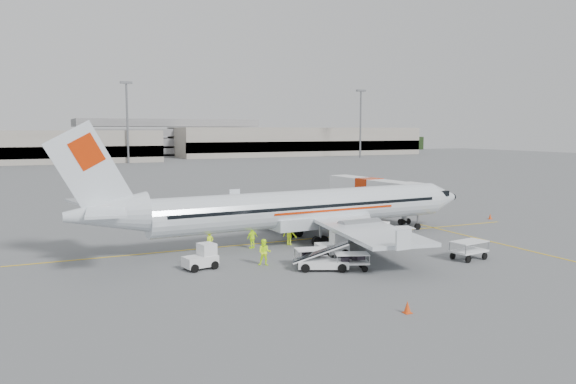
% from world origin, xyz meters
% --- Properties ---
extents(ground, '(360.00, 360.00, 0.00)m').
position_xyz_m(ground, '(0.00, 0.00, 0.00)').
color(ground, '#56595B').
extents(stripe_lead, '(44.00, 0.20, 0.01)m').
position_xyz_m(stripe_lead, '(0.00, 0.00, 0.01)').
color(stripe_lead, yellow).
rests_on(stripe_lead, ground).
extents(stripe_cross, '(0.20, 20.00, 0.01)m').
position_xyz_m(stripe_cross, '(14.00, -8.00, 0.01)').
color(stripe_cross, yellow).
rests_on(stripe_cross, ground).
extents(terminal_east, '(90.00, 26.00, 10.00)m').
position_xyz_m(terminal_east, '(70.00, 145.00, 5.00)').
color(terminal_east, gray).
rests_on(terminal_east, ground).
extents(parking_garage, '(62.00, 24.00, 14.00)m').
position_xyz_m(parking_garage, '(25.00, 160.00, 7.00)').
color(parking_garage, slate).
rests_on(parking_garage, ground).
extents(treeline, '(300.00, 3.00, 6.00)m').
position_xyz_m(treeline, '(0.00, 175.00, 3.00)').
color(treeline, black).
rests_on(treeline, ground).
extents(mast_center, '(3.20, 1.20, 22.00)m').
position_xyz_m(mast_center, '(5.00, 118.00, 11.00)').
color(mast_center, slate).
rests_on(mast_center, ground).
extents(mast_east, '(3.20, 1.20, 22.00)m').
position_xyz_m(mast_east, '(80.00, 118.00, 11.00)').
color(mast_east, slate).
rests_on(mast_east, ground).
extents(aircraft, '(35.77, 28.74, 9.48)m').
position_xyz_m(aircraft, '(0.42, -0.85, 4.74)').
color(aircraft, white).
rests_on(aircraft, ground).
extents(jet_bridge, '(4.02, 15.65, 4.06)m').
position_xyz_m(jet_bridge, '(12.23, 8.19, 2.03)').
color(jet_bridge, white).
rests_on(jet_bridge, ground).
extents(belt_loader, '(4.60, 3.29, 2.34)m').
position_xyz_m(belt_loader, '(-2.91, -9.75, 1.17)').
color(belt_loader, white).
rests_on(belt_loader, ground).
extents(tug_fore, '(2.38, 1.99, 1.60)m').
position_xyz_m(tug_fore, '(5.55, -3.46, 0.80)').
color(tug_fore, white).
rests_on(tug_fore, ground).
extents(tug_mid, '(2.45, 1.65, 1.76)m').
position_xyz_m(tug_mid, '(-0.38, -6.38, 0.88)').
color(tug_mid, white).
rests_on(tug_mid, ground).
extents(tug_aft, '(2.35, 1.65, 1.66)m').
position_xyz_m(tug_aft, '(-10.08, -6.14, 0.83)').
color(tug_aft, white).
rests_on(tug_aft, ground).
extents(cart_loaded_a, '(2.48, 1.98, 1.13)m').
position_xyz_m(cart_loaded_a, '(-1.22, -10.52, 0.56)').
color(cart_loaded_a, white).
rests_on(cart_loaded_a, ground).
extents(cart_loaded_b, '(2.50, 1.79, 1.19)m').
position_xyz_m(cart_loaded_b, '(-3.00, -8.43, 0.59)').
color(cart_loaded_b, white).
rests_on(cart_loaded_b, ground).
extents(cart_empty_a, '(2.75, 1.89, 1.33)m').
position_xyz_m(cart_empty_a, '(7.83, -11.37, 0.66)').
color(cart_empty_a, white).
rests_on(cart_empty_a, ground).
extents(cart_empty_b, '(2.63, 1.88, 1.24)m').
position_xyz_m(cart_empty_b, '(6.92, -4.29, 0.62)').
color(cart_empty_b, white).
rests_on(cart_empty_b, ground).
extents(cone_nose, '(0.36, 0.36, 0.58)m').
position_xyz_m(cone_nose, '(22.61, 1.61, 0.29)').
color(cone_nose, '#E24210').
rests_on(cone_nose, ground).
extents(cone_port, '(0.37, 0.37, 0.60)m').
position_xyz_m(cone_port, '(4.53, 14.06, 0.30)').
color(cone_port, '#E24210').
rests_on(cone_port, ground).
extents(cone_stbd, '(0.39, 0.39, 0.64)m').
position_xyz_m(cone_stbd, '(-3.22, -19.11, 0.32)').
color(cone_stbd, '#E24210').
rests_on(cone_stbd, ground).
extents(crew_a, '(0.65, 0.50, 1.60)m').
position_xyz_m(crew_a, '(-8.10, -1.77, 0.80)').
color(crew_a, '#D1FF16').
rests_on(crew_a, ground).
extents(crew_b, '(1.09, 1.01, 1.79)m').
position_xyz_m(crew_b, '(-5.89, -6.98, 0.90)').
color(crew_b, '#D1FF16').
rests_on(crew_b, ground).
extents(crew_c, '(1.26, 1.34, 1.82)m').
position_xyz_m(crew_c, '(-1.48, -1.50, 0.91)').
color(crew_c, '#D1FF16').
rests_on(crew_c, ground).
extents(crew_d, '(1.06, 0.72, 1.68)m').
position_xyz_m(crew_d, '(-4.64, -1.50, 0.84)').
color(crew_d, '#D1FF16').
rests_on(crew_d, ground).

